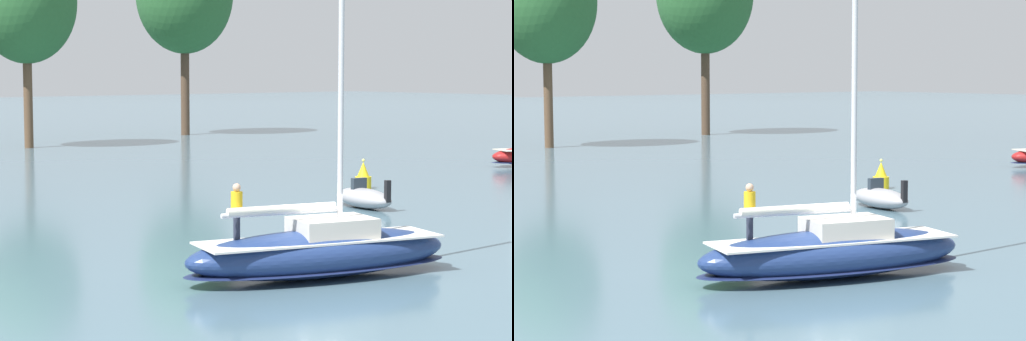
# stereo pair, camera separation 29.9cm
# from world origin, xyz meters

# --- Properties ---
(ground_plane) EXTENTS (400.00, 400.00, 0.00)m
(ground_plane) POSITION_xyz_m (0.00, 0.00, 0.00)
(ground_plane) COLOR slate
(tree_shore_right) EXTENTS (8.08, 8.08, 16.63)m
(tree_shore_right) POSITION_xyz_m (16.59, 52.14, 11.64)
(tree_shore_right) COLOR brown
(tree_shore_right) RESTS_ON ground
(sailboat_main) EXTENTS (8.97, 4.64, 11.88)m
(sailboat_main) POSITION_xyz_m (0.02, -0.00, 0.81)
(sailboat_main) COLOR navy
(sailboat_main) RESTS_ON ground
(motor_tender) EXTENTS (2.03, 3.87, 1.42)m
(motor_tender) POSITION_xyz_m (12.03, 9.97, 0.46)
(motor_tender) COLOR #99999E
(motor_tender) RESTS_ON ground
(channel_buoy) EXTENTS (0.85, 0.85, 1.58)m
(channel_buoy) POSITION_xyz_m (17.32, 15.21, 0.61)
(channel_buoy) COLOR yellow
(channel_buoy) RESTS_ON ground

